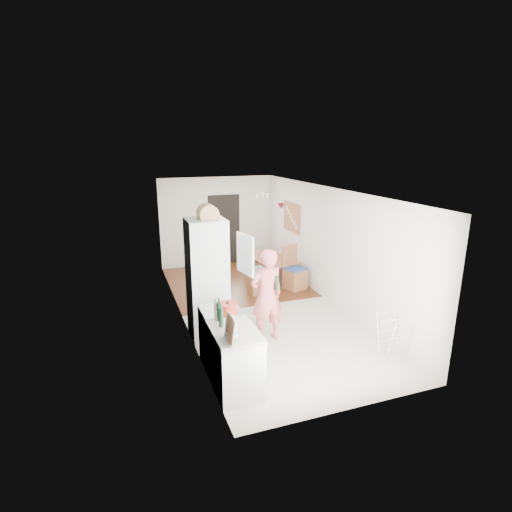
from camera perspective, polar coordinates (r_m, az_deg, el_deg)
room_shell at (r=8.09m, az=0.52°, el=0.54°), size 3.20×7.00×2.50m
floor at (r=8.51m, az=0.50°, el=-7.61°), size 3.20×7.00×0.01m
wood_floor_overlay at (r=10.14m, az=-3.10°, el=-3.66°), size 3.20×3.30×0.01m
sage_wall_panel at (r=5.65m, az=-7.65°, el=-0.02°), size 0.02×3.00×1.30m
tile_splashback at (r=5.39m, az=-6.07°, el=-8.71°), size 0.02×1.90×0.50m
doorway_recess at (r=11.44m, az=-4.55°, el=3.73°), size 0.90×0.04×2.00m
base_cabinet at (r=5.79m, az=-3.02°, el=-14.85°), size 0.60×0.90×0.86m
worktop at (r=5.57m, az=-3.09°, el=-10.77°), size 0.62×0.92×0.06m
range_cooker at (r=6.41m, az=-4.99°, el=-11.52°), size 0.60×0.60×0.88m
cooker_top at (r=6.22m, az=-5.09°, el=-7.75°), size 0.60×0.60×0.04m
fridge_housing at (r=7.09m, az=-6.98°, el=-3.29°), size 0.66×0.66×2.15m
fridge_door at (r=6.82m, az=-1.55°, el=0.25°), size 0.14×0.56×0.70m
fridge_interior at (r=7.02m, az=-4.65°, el=0.64°), size 0.02×0.52×0.66m
pinboard at (r=10.33m, az=5.16°, el=5.53°), size 0.03×0.90×0.70m
pinboard_frame at (r=10.33m, az=5.08°, el=5.52°), size 0.00×0.94×0.74m
wall_sconce at (r=10.87m, az=3.55°, el=7.13°), size 0.18×0.18×0.16m
person at (r=6.90m, az=1.56°, el=-4.50°), size 0.77×0.55×1.97m
dining_table at (r=10.35m, az=2.26°, el=-1.92°), size 0.92×1.42×0.47m
dining_chair at (r=9.52m, az=5.63°, el=-1.72°), size 0.55×0.55×1.05m
stool at (r=9.28m, az=0.03°, el=-4.12°), size 0.37×0.37×0.44m
grey_drape at (r=9.17m, az=0.20°, el=-2.33°), size 0.44×0.44×0.18m
drying_rack at (r=6.95m, az=19.07°, el=-10.74°), size 0.39×0.35×0.75m
bread_bin at (r=6.77m, az=-6.93°, el=6.01°), size 0.36×0.35×0.18m
red_casserole at (r=6.01m, az=-4.07°, el=-7.49°), size 0.30×0.30×0.17m
steel_pan at (r=5.30m, az=-3.30°, el=-11.30°), size 0.20×0.20×0.09m
held_bottle at (r=6.83m, az=3.03°, el=-3.88°), size 0.06×0.06×0.26m
bottle_a at (r=5.60m, az=-5.01°, el=-8.73°), size 0.08×0.08×0.28m
bottle_b at (r=5.78m, az=-5.27°, el=-7.91°), size 0.07×0.07×0.28m
bottle_c at (r=5.32m, az=-3.24°, el=-10.25°), size 0.13×0.13×0.24m
pepper_mill_front at (r=5.95m, az=-5.67°, el=-7.56°), size 0.07×0.07×0.22m
pepper_mill_back at (r=5.82m, az=-5.67°, el=-8.03°), size 0.07×0.07×0.23m
chopping_boards at (r=5.18m, az=-3.73°, el=-10.34°), size 0.12×0.26×0.36m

